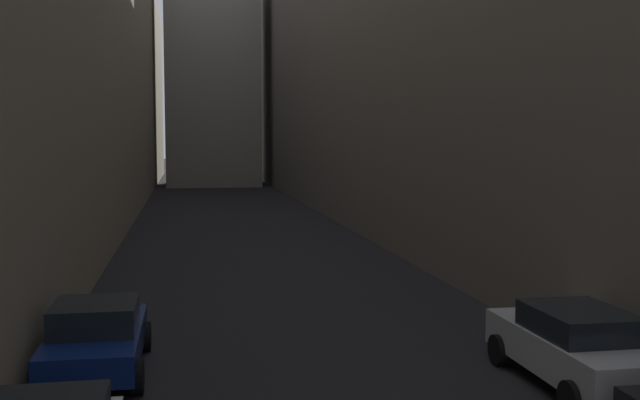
% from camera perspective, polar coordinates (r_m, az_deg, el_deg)
% --- Properties ---
extents(ground_plane, '(264.00, 264.00, 0.00)m').
position_cam_1_polar(ground_plane, '(45.18, -6.78, -1.18)').
color(ground_plane, black).
extents(building_block_left, '(13.58, 108.00, 19.36)m').
position_cam_1_polar(building_block_left, '(48.12, -22.07, 10.42)').
color(building_block_left, gray).
rests_on(building_block_left, ground).
extents(building_block_right, '(15.98, 108.00, 20.51)m').
position_cam_1_polar(building_block_right, '(49.88, 8.92, 11.15)').
color(building_block_right, '#60594F').
rests_on(building_block_right, ground).
extents(parked_car_left_third, '(1.94, 4.16, 1.44)m').
position_cam_1_polar(parked_car_left_third, '(15.49, -16.67, -9.95)').
color(parked_car_left_third, navy).
rests_on(parked_car_left_third, ground).
extents(parked_car_right_third, '(1.89, 4.31, 1.50)m').
position_cam_1_polar(parked_car_right_third, '(14.82, 18.86, -10.46)').
color(parked_car_right_third, '#B7B7BC').
rests_on(parked_car_right_third, ground).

